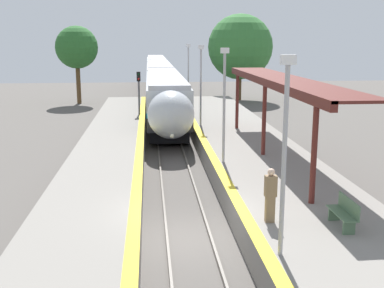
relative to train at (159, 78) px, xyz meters
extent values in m
plane|color=#56514C|center=(0.00, -40.14, -2.20)|extent=(120.00, 120.00, 0.00)
cube|color=slate|center=(-0.72, -40.14, -2.13)|extent=(0.08, 90.00, 0.15)
cube|color=slate|center=(0.72, -40.14, -2.13)|extent=(0.08, 90.00, 0.15)
cube|color=black|center=(0.00, -17.81, -1.57)|extent=(2.45, 16.77, 0.82)
cube|color=#28282D|center=(0.00, -17.81, -0.72)|extent=(2.78, 18.23, 0.87)
cube|color=#198CBF|center=(0.00, -17.81, -0.13)|extent=(2.79, 18.23, 0.30)
cube|color=#B2B7BC|center=(0.00, -17.81, 0.68)|extent=(2.78, 18.23, 1.32)
cube|color=black|center=(0.00, -17.81, 0.61)|extent=(2.81, 16.77, 0.73)
cube|color=#9E9EA3|center=(0.00, -17.81, 1.49)|extent=(2.50, 18.23, 0.30)
cylinder|color=black|center=(-0.72, -24.56, -1.75)|extent=(0.12, 0.91, 0.91)
cylinder|color=black|center=(0.72, -24.56, -1.75)|extent=(0.12, 0.91, 0.91)
cylinder|color=black|center=(-0.72, -22.36, -1.75)|extent=(0.12, 0.91, 0.91)
cylinder|color=black|center=(0.72, -22.36, -1.75)|extent=(0.12, 0.91, 0.91)
cylinder|color=black|center=(-0.72, -13.26, -1.75)|extent=(0.12, 0.91, 0.91)
cylinder|color=black|center=(0.72, -13.26, -1.75)|extent=(0.12, 0.91, 0.91)
cylinder|color=black|center=(-0.72, -11.06, -1.75)|extent=(0.12, 0.91, 0.91)
cylinder|color=black|center=(0.72, -11.06, -1.75)|extent=(0.12, 0.91, 0.91)
ellipsoid|color=#B2B7BC|center=(0.00, -27.95, 0.09)|extent=(2.67, 3.07, 2.75)
ellipsoid|color=black|center=(0.00, -28.33, 0.54)|extent=(1.95, 1.79, 1.40)
sphere|color=#F9F4CC|center=(0.00, -29.10, -0.91)|extent=(0.24, 0.24, 0.24)
cube|color=black|center=(0.00, 1.22, -1.57)|extent=(2.45, 16.77, 0.82)
cube|color=#28282D|center=(0.00, 1.22, -0.72)|extent=(2.78, 18.23, 0.87)
cube|color=#198CBF|center=(0.00, 1.22, -0.13)|extent=(2.79, 18.23, 0.30)
cube|color=#B2B7BC|center=(0.00, 1.22, 0.68)|extent=(2.78, 18.23, 1.32)
cube|color=black|center=(0.00, 1.22, 0.61)|extent=(2.81, 16.77, 0.73)
cube|color=#9E9EA3|center=(0.00, 1.22, 1.49)|extent=(2.50, 18.23, 0.30)
cylinder|color=black|center=(-0.72, -5.53, -1.75)|extent=(0.12, 0.91, 0.91)
cylinder|color=black|center=(0.72, -5.53, -1.75)|extent=(0.12, 0.91, 0.91)
cylinder|color=black|center=(-0.72, -3.33, -1.75)|extent=(0.12, 0.91, 0.91)
cylinder|color=black|center=(0.72, -3.33, -1.75)|extent=(0.12, 0.91, 0.91)
cylinder|color=black|center=(-0.72, 5.77, -1.75)|extent=(0.12, 0.91, 0.91)
cylinder|color=black|center=(0.72, 5.77, -1.75)|extent=(0.12, 0.91, 0.91)
cylinder|color=black|center=(-0.72, 7.97, -1.75)|extent=(0.12, 0.91, 0.91)
cylinder|color=black|center=(0.72, 7.97, -1.75)|extent=(0.12, 0.91, 0.91)
cube|color=black|center=(0.00, 20.25, -1.57)|extent=(2.45, 16.77, 0.82)
cube|color=#28282D|center=(0.00, 20.25, -0.72)|extent=(2.78, 18.23, 0.87)
cube|color=#198CBF|center=(0.00, 20.25, -0.13)|extent=(2.79, 18.23, 0.30)
cube|color=#B2B7BC|center=(0.00, 20.25, 0.68)|extent=(2.78, 18.23, 1.32)
cube|color=black|center=(0.00, 20.25, 0.61)|extent=(2.81, 16.77, 0.73)
cube|color=#9E9EA3|center=(0.00, 20.25, 1.49)|extent=(2.50, 18.23, 0.30)
cylinder|color=black|center=(-0.72, 13.50, -1.75)|extent=(0.12, 0.91, 0.91)
cylinder|color=black|center=(0.72, 13.50, -1.75)|extent=(0.12, 0.91, 0.91)
cylinder|color=black|center=(-0.72, 15.70, -1.75)|extent=(0.12, 0.91, 0.91)
cylinder|color=black|center=(0.72, 15.70, -1.75)|extent=(0.12, 0.91, 0.91)
cylinder|color=black|center=(-0.72, 24.80, -1.75)|extent=(0.12, 0.91, 0.91)
cylinder|color=black|center=(0.72, 24.80, -1.75)|extent=(0.12, 0.91, 0.91)
cylinder|color=black|center=(-0.72, 27.00, -1.75)|extent=(0.12, 0.91, 0.91)
cylinder|color=black|center=(0.72, 27.00, -1.75)|extent=(0.12, 0.91, 0.91)
cube|color=gray|center=(4.08, -40.14, -1.70)|extent=(5.07, 64.00, 1.01)
cube|color=yellow|center=(1.75, -40.14, -1.19)|extent=(0.40, 64.00, 0.01)
cube|color=gray|center=(-3.33, -40.14, -1.70)|extent=(3.57, 64.00, 1.01)
cube|color=yellow|center=(-1.75, -40.14, -1.19)|extent=(0.40, 64.00, 0.01)
cube|color=#4C6B4C|center=(4.39, -42.52, -0.98)|extent=(0.36, 0.06, 0.42)
cube|color=#4C6B4C|center=(4.39, -41.40, -0.98)|extent=(0.36, 0.06, 0.42)
cube|color=#4C6B4C|center=(4.39, -41.96, -0.75)|extent=(0.44, 1.48, 0.03)
cube|color=#4C6B4C|center=(4.59, -41.96, -0.52)|extent=(0.04, 1.48, 0.44)
cube|color=#7F6647|center=(2.38, -41.36, -0.78)|extent=(0.28, 0.20, 0.82)
cube|color=#7F6647|center=(2.38, -41.36, -0.04)|extent=(0.36, 0.22, 0.65)
sphere|color=beige|center=(2.38, -41.36, 0.39)|extent=(0.22, 0.22, 0.22)
cylinder|color=#59595E|center=(-1.96, -19.23, -0.47)|extent=(0.14, 0.14, 3.46)
cube|color=black|center=(-1.96, -19.23, 1.61)|extent=(0.28, 0.20, 0.70)
sphere|color=black|center=(-1.96, -19.34, 1.78)|extent=(0.14, 0.14, 0.14)
sphere|color=red|center=(-1.96, -19.34, 1.44)|extent=(0.14, 0.14, 0.14)
cylinder|color=#9E9EA3|center=(2.09, -43.62, 1.25)|extent=(0.12, 0.12, 4.87)
cube|color=silver|center=(2.09, -43.62, 3.80)|extent=(0.36, 0.20, 0.24)
cylinder|color=#9E9EA3|center=(2.09, -33.96, 1.25)|extent=(0.12, 0.12, 4.87)
cube|color=silver|center=(2.09, -33.96, 3.80)|extent=(0.36, 0.20, 0.24)
cylinder|color=#9E9EA3|center=(2.09, -24.31, 1.25)|extent=(0.12, 0.12, 4.87)
cube|color=silver|center=(2.09, -24.31, 3.80)|extent=(0.36, 0.20, 0.24)
cylinder|color=#9E9EA3|center=(2.09, -14.66, 1.25)|extent=(0.12, 0.12, 4.87)
cube|color=silver|center=(2.09, -14.66, 3.80)|extent=(0.36, 0.20, 0.24)
cylinder|color=#511E19|center=(4.23, -39.78, 0.52)|extent=(0.20, 0.20, 3.41)
cylinder|color=#511E19|center=(4.23, -32.70, 0.52)|extent=(0.20, 0.20, 3.41)
cylinder|color=#511E19|center=(4.23, -25.62, 0.52)|extent=(0.20, 0.20, 3.41)
cube|color=#511E19|center=(4.23, -32.70, 2.32)|extent=(0.24, 17.16, 0.36)
cube|color=#511E19|center=(5.13, -32.70, 2.44)|extent=(2.00, 17.16, 0.10)
cylinder|color=brown|center=(-8.39, -4.74, -0.21)|extent=(0.44, 0.44, 3.99)
sphere|color=#286028|center=(-8.39, -4.74, 3.50)|extent=(4.27, 4.27, 4.27)
cylinder|color=brown|center=(8.55, -3.49, -0.73)|extent=(0.44, 0.44, 2.94)
sphere|color=#337033|center=(8.55, -3.49, 3.50)|extent=(6.89, 6.89, 6.89)
camera|label=1|loc=(-1.22, -54.95, 4.27)|focal=45.00mm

